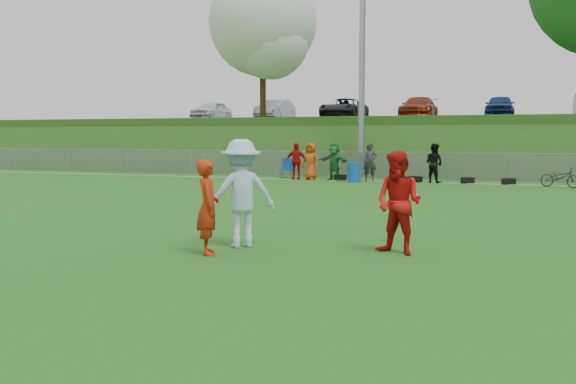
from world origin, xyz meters
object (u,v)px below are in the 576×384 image
at_px(player_red_left, 208,207).
at_px(player_red_center, 399,203).
at_px(recycling_bin, 354,172).
at_px(bicycle, 560,177).
at_px(player_blue, 241,193).
at_px(frisbee, 411,195).

relative_size(player_red_left, player_red_center, 0.92).
relative_size(player_red_left, recycling_bin, 1.88).
distance_m(recycling_bin, bicycle, 8.33).
xyz_separation_m(player_red_center, recycling_bin, (-5.05, 16.38, -0.45)).
bearing_deg(recycling_bin, player_blue, -82.42).
xyz_separation_m(recycling_bin, bicycle, (8.33, 0.00, -0.03)).
xyz_separation_m(player_red_left, player_red_center, (3.07, 1.15, 0.07)).
distance_m(player_red_left, player_blue, 0.92).
bearing_deg(recycling_bin, bicycle, 0.00).
bearing_deg(player_blue, player_red_center, 147.70).
xyz_separation_m(frisbee, bicycle, (3.28, 15.17, -0.51)).
bearing_deg(bicycle, player_blue, -177.68).
bearing_deg(frisbee, recycling_bin, 108.41).
bearing_deg(recycling_bin, player_red_center, -72.85).
distance_m(player_red_center, recycling_bin, 17.15).
relative_size(player_blue, frisbee, 7.09).
relative_size(frisbee, bicycle, 0.18).
bearing_deg(bicycle, frisbee, -169.73).
height_order(player_red_left, player_blue, player_blue).
height_order(player_red_left, bicycle, player_red_left).
relative_size(player_red_left, bicycle, 1.06).
relative_size(player_red_center, bicycle, 1.15).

